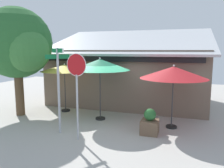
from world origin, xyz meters
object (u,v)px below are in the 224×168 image
Objects in this scene: sidewalk_planter at (150,123)px; street_sign_post at (58,82)px; stop_sign at (77,80)px; patio_umbrella_crimson_right at (174,73)px; shade_tree at (18,44)px; patio_umbrella_mustard_left at (64,68)px; patio_umbrella_forest_green_center at (100,65)px.

street_sign_post is at bearing -163.53° from sidewalk_planter.
patio_umbrella_crimson_right is at bearing 36.77° from stop_sign.
shade_tree reaches higher than stop_sign.
patio_umbrella_crimson_right is at bearing -8.89° from patio_umbrella_mustard_left.
stop_sign is at bearing -143.23° from patio_umbrella_crimson_right.
shade_tree is (-3.85, -0.63, 0.91)m from patio_umbrella_forest_green_center.
street_sign_post is 3.62m from shade_tree.
street_sign_post reaches higher than stop_sign.
patio_umbrella_forest_green_center is 3.20m from patio_umbrella_crimson_right.
sidewalk_planter is at bearing 16.47° from street_sign_post.
stop_sign is 3.20m from sidewalk_planter.
patio_umbrella_mustard_left is (-2.33, 3.15, 0.11)m from stop_sign.
patio_umbrella_forest_green_center reaches higher than patio_umbrella_mustard_left.
sidewalk_planter is (-0.74, -0.97, -1.86)m from patio_umbrella_crimson_right.
stop_sign is 3.92m from patio_umbrella_mustard_left.
patio_umbrella_mustard_left is at bearing 39.62° from shade_tree.
shade_tree is (-7.04, -0.50, 1.15)m from patio_umbrella_crimson_right.
stop_sign is at bearing -87.64° from patio_umbrella_forest_green_center.
sidewalk_planter is (4.67, -1.81, -1.83)m from patio_umbrella_mustard_left.
stop_sign is 1.23× the size of patio_umbrella_mustard_left.
patio_umbrella_forest_green_center is at bearing 9.25° from shade_tree.
sidewalk_planter is at bearing -21.24° from patio_umbrella_mustard_left.
patio_umbrella_crimson_right reaches higher than sidewalk_planter.
patio_umbrella_forest_green_center is at bearing 155.83° from sidewalk_planter.
stop_sign is 2.46m from patio_umbrella_forest_green_center.
stop_sign reaches higher than patio_umbrella_mustard_left.
patio_umbrella_crimson_right is (5.41, -0.85, 0.03)m from patio_umbrella_mustard_left.
patio_umbrella_crimson_right is (3.08, 2.31, 0.14)m from stop_sign.
patio_umbrella_forest_green_center is at bearing -17.89° from patio_umbrella_mustard_left.
shade_tree reaches higher than street_sign_post.
patio_umbrella_mustard_left is 0.88× the size of patio_umbrella_forest_green_center.
patio_umbrella_crimson_right is (4.04, 1.94, 0.28)m from street_sign_post.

